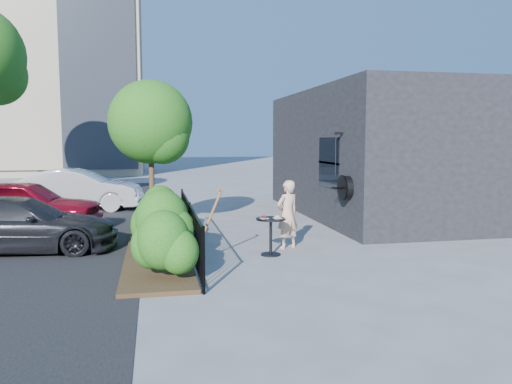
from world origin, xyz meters
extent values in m
plane|color=gray|center=(0.00, 0.00, 0.00)|extent=(120.00, 120.00, 0.00)
cube|color=black|center=(5.50, 4.50, 2.00)|extent=(6.00, 9.00, 4.00)
cube|color=black|center=(2.51, 2.40, 1.80)|extent=(0.04, 1.60, 1.40)
cube|color=black|center=(2.52, 2.40, 1.80)|extent=(0.05, 1.70, 0.06)
cylinder|color=black|center=(2.42, 0.90, 1.25)|extent=(0.18, 0.60, 0.60)
cylinder|color=black|center=(2.32, 0.90, 1.25)|extent=(0.03, 0.64, 0.64)
cube|color=black|center=(2.40, 1.40, 2.60)|extent=(0.25, 0.06, 0.06)
cylinder|color=black|center=(2.32, 1.40, 2.05)|extent=(0.02, 0.02, 1.05)
cylinder|color=black|center=(-1.50, -3.00, 0.55)|extent=(0.05, 0.05, 1.10)
cylinder|color=black|center=(-1.50, 0.00, 0.55)|extent=(0.05, 0.05, 1.10)
cylinder|color=black|center=(-1.50, 3.00, 0.55)|extent=(0.05, 0.05, 1.10)
cube|color=black|center=(-1.50, 0.00, 1.06)|extent=(0.03, 6.00, 0.03)
cube|color=black|center=(-1.50, 0.00, 0.10)|extent=(0.03, 6.00, 0.03)
cylinder|color=black|center=(-1.50, -2.90, 0.55)|extent=(0.02, 0.02, 1.04)
cylinder|color=black|center=(-1.50, -2.70, 0.55)|extent=(0.02, 0.02, 1.04)
cylinder|color=black|center=(-1.50, -2.50, 0.55)|extent=(0.02, 0.02, 1.04)
cylinder|color=black|center=(-1.50, -2.30, 0.55)|extent=(0.02, 0.02, 1.04)
cylinder|color=black|center=(-1.50, -2.10, 0.55)|extent=(0.02, 0.02, 1.04)
cylinder|color=black|center=(-1.50, -1.90, 0.55)|extent=(0.02, 0.02, 1.04)
cylinder|color=black|center=(-1.50, -1.70, 0.55)|extent=(0.02, 0.02, 1.04)
cylinder|color=black|center=(-1.50, -1.50, 0.55)|extent=(0.02, 0.02, 1.04)
cylinder|color=black|center=(-1.50, -1.30, 0.55)|extent=(0.02, 0.02, 1.04)
cylinder|color=black|center=(-1.50, -1.10, 0.55)|extent=(0.02, 0.02, 1.04)
cylinder|color=black|center=(-1.50, -0.90, 0.55)|extent=(0.02, 0.02, 1.04)
cylinder|color=black|center=(-1.50, -0.70, 0.55)|extent=(0.02, 0.02, 1.04)
cylinder|color=black|center=(-1.50, -0.50, 0.55)|extent=(0.02, 0.02, 1.04)
cylinder|color=black|center=(-1.50, -0.30, 0.55)|extent=(0.02, 0.02, 1.04)
cylinder|color=black|center=(-1.50, -0.10, 0.55)|extent=(0.02, 0.02, 1.04)
cylinder|color=black|center=(-1.50, 0.10, 0.55)|extent=(0.02, 0.02, 1.04)
cylinder|color=black|center=(-1.50, 0.30, 0.55)|extent=(0.02, 0.02, 1.04)
cylinder|color=black|center=(-1.50, 0.50, 0.55)|extent=(0.02, 0.02, 1.04)
cylinder|color=black|center=(-1.50, 0.70, 0.55)|extent=(0.02, 0.02, 1.04)
cylinder|color=black|center=(-1.50, 0.90, 0.55)|extent=(0.02, 0.02, 1.04)
cylinder|color=black|center=(-1.50, 1.10, 0.55)|extent=(0.02, 0.02, 1.04)
cylinder|color=black|center=(-1.50, 1.30, 0.55)|extent=(0.02, 0.02, 1.04)
cylinder|color=black|center=(-1.50, 1.50, 0.55)|extent=(0.02, 0.02, 1.04)
cylinder|color=black|center=(-1.50, 1.70, 0.55)|extent=(0.02, 0.02, 1.04)
cylinder|color=black|center=(-1.50, 1.90, 0.55)|extent=(0.02, 0.02, 1.04)
cylinder|color=black|center=(-1.50, 2.10, 0.55)|extent=(0.02, 0.02, 1.04)
cylinder|color=black|center=(-1.50, 2.30, 0.55)|extent=(0.02, 0.02, 1.04)
cylinder|color=black|center=(-1.50, 2.50, 0.55)|extent=(0.02, 0.02, 1.04)
cylinder|color=black|center=(-1.50, 2.70, 0.55)|extent=(0.02, 0.02, 1.04)
cylinder|color=black|center=(-1.50, 2.90, 0.55)|extent=(0.02, 0.02, 1.04)
cube|color=#382616|center=(-2.20, 0.00, 0.04)|extent=(1.30, 6.00, 0.08)
ellipsoid|color=#195713|center=(-2.10, -2.20, 0.70)|extent=(1.10, 1.10, 1.24)
ellipsoid|color=#195713|center=(-2.10, -0.60, 0.70)|extent=(1.10, 1.10, 1.24)
ellipsoid|color=#195713|center=(-2.10, 0.90, 0.70)|extent=(1.10, 1.10, 1.24)
ellipsoid|color=#195713|center=(-2.10, 2.30, 0.70)|extent=(1.10, 1.10, 1.24)
cylinder|color=#3F2B19|center=(-2.30, 2.80, 1.20)|extent=(0.14, 0.14, 2.40)
sphere|color=#195713|center=(-2.30, 2.80, 2.84)|extent=(2.20, 2.20, 2.20)
sphere|color=#195713|center=(-2.00, 2.60, 2.51)|extent=(1.43, 1.43, 1.43)
cylinder|color=black|center=(0.15, -0.58, 0.78)|extent=(0.63, 0.63, 0.03)
cylinder|color=black|center=(0.15, -0.58, 0.39)|extent=(0.06, 0.06, 0.76)
cylinder|color=black|center=(0.15, -0.58, 0.02)|extent=(0.42, 0.42, 0.03)
cube|color=white|center=(0.02, -0.58, 0.80)|extent=(0.18, 0.18, 0.01)
cube|color=white|center=(0.29, -0.60, 0.80)|extent=(0.18, 0.18, 0.01)
torus|color=#4B0C10|center=(0.02, -0.58, 0.82)|extent=(0.14, 0.14, 0.05)
torus|color=tan|center=(0.29, -0.60, 0.82)|extent=(0.14, 0.14, 0.05)
imported|color=#DAAA8D|center=(0.68, 0.00, 0.77)|extent=(0.66, 0.56, 1.54)
cylinder|color=brown|center=(-1.22, -1.05, 0.82)|extent=(0.58, 0.05, 1.29)
cube|color=gray|center=(-1.42, -1.05, 0.11)|extent=(0.14, 0.20, 0.27)
cylinder|color=brown|center=(-1.01, -1.05, 1.47)|extent=(0.11, 0.11, 0.07)
imported|color=maroon|center=(-5.69, 3.45, 0.70)|extent=(4.28, 2.14, 1.40)
imported|color=silver|center=(-4.85, 7.39, 0.72)|extent=(4.47, 1.91, 1.43)
imported|color=black|center=(-5.12, 0.85, 0.60)|extent=(4.20, 1.92, 1.19)
camera|label=1|loc=(-2.23, -10.68, 2.44)|focal=35.00mm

